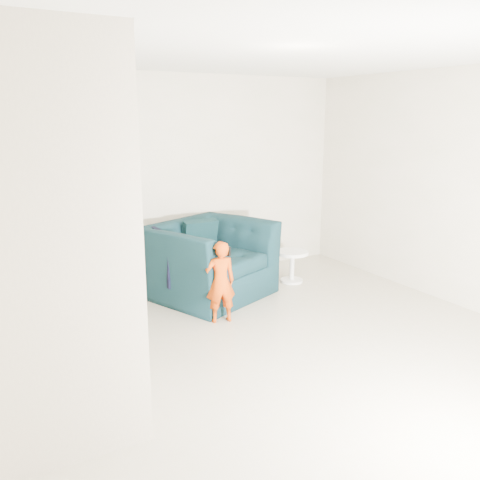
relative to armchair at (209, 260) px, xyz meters
name	(u,v)px	position (x,y,z in m)	size (l,w,h in m)	color
floor	(290,359)	(-0.12, -1.92, -0.45)	(5.50, 5.50, 0.00)	tan
ceiling	(299,46)	(-0.12, -1.92, 2.25)	(5.50, 5.50, 0.00)	silver
back_wall	(172,180)	(-0.12, 0.83, 0.90)	(5.00, 5.00, 0.00)	#BAB598
armchair	(209,260)	(0.00, 0.00, 0.00)	(1.38, 1.21, 0.90)	black
toddler	(220,282)	(-0.27, -0.81, 0.00)	(0.33, 0.21, 0.89)	#A63005
side_table	(292,261)	(1.18, -0.08, -0.16)	(0.43, 0.43, 0.43)	white
staircase	(39,278)	(-2.12, -1.37, 0.50)	(1.02, 3.03, 3.62)	#ADA089
cushion	(200,236)	(0.00, 0.28, 0.24)	(0.44, 0.13, 0.42)	black
throw	(161,257)	(-0.60, 0.05, 0.12)	(0.06, 0.56, 0.63)	black
phone	(228,251)	(-0.17, -0.82, 0.33)	(0.02, 0.05, 0.10)	black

